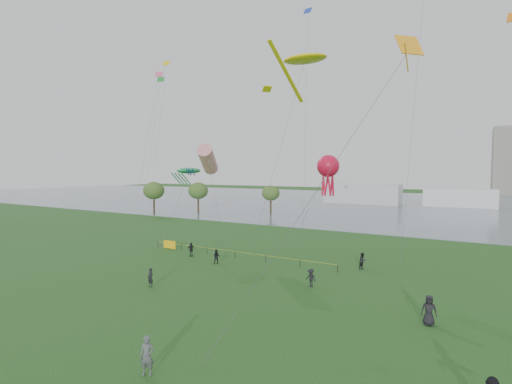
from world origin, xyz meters
The scene contains 19 objects.
ground_plane centered at (0.00, 0.00, 0.00)m, with size 400.00×400.00×0.00m, color #163E13.
lake centered at (0.00, 100.00, 0.02)m, with size 400.00×120.00×0.08m, color slate.
pavilion_left centered at (-12.00, 95.00, 3.00)m, with size 22.00×8.00×6.00m, color silver.
pavilion_right centered at (14.00, 98.00, 2.50)m, with size 18.00×7.00×5.00m, color silver.
trees centered at (-37.64, 48.81, 5.20)m, with size 26.95×19.35×7.46m.
fence centered at (-12.34, 15.90, 0.55)m, with size 24.07×0.07×1.05m.
kite_flyer centered at (3.52, -6.47, 0.96)m, with size 0.70×0.46×1.92m, color #525659.
spectator_a centered at (-6.44, 12.72, 0.77)m, with size 0.75×0.59×1.55m, color black.
spectator_b centered at (5.17, 10.44, 0.78)m, with size 1.00×0.58×1.55m, color black.
spectator_c centered at (-11.14, 14.09, 0.81)m, with size 0.95×0.39×1.62m, color black.
spectator_d centered at (14.70, 6.83, 0.97)m, with size 0.95×0.62×1.95m, color black.
spectator_f centered at (-6.63, 3.48, 0.80)m, with size 0.59×0.38×1.61m, color black.
spectator_g centered at (7.58, 18.32, 0.85)m, with size 0.82×0.64×1.70m, color black.
kite_stingray centered at (1.87, 16.46, 21.13)m, with size 6.00×9.91×21.60m.
kite_windsock centered at (-12.15, 18.68, 11.36)m, with size 6.94×5.17×13.31m.
kite_creature centered at (-15.35, 18.73, 9.92)m, with size 2.23×8.49×10.36m.
kite_octopus centered at (4.74, 15.74, 10.30)m, with size 4.65×5.19×11.46m.
kite_delta centered at (13.00, 4.93, 16.61)m, with size 8.91×10.92×18.15m.
small_kites centered at (-4.55, 17.28, 23.91)m, with size 40.58×12.05×9.27m.
Camera 1 is at (16.85, -18.85, 9.87)m, focal length 26.00 mm.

